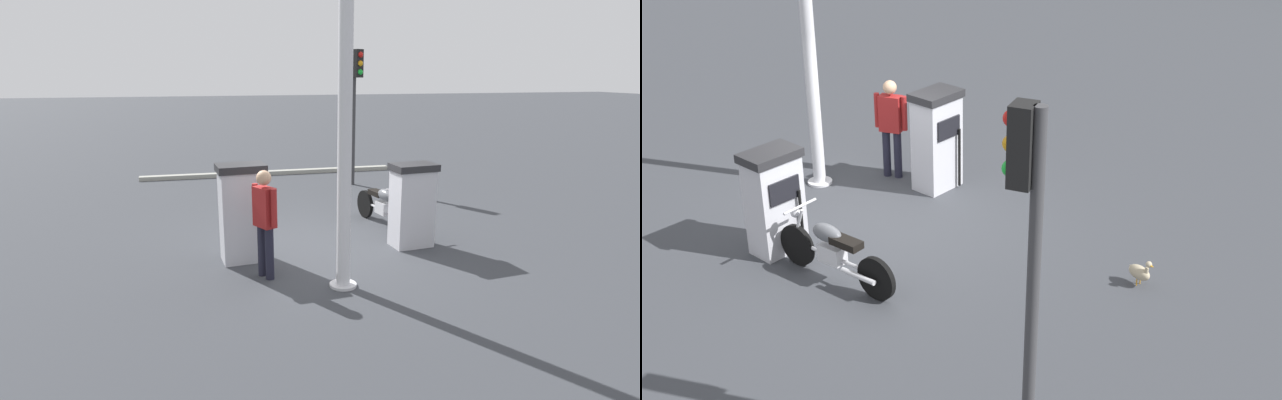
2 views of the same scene
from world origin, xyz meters
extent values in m
plane|color=#383A3F|center=(0.00, 0.00, 0.00)|extent=(120.00, 120.00, 0.00)
cube|color=silver|center=(-0.40, -1.50, 0.69)|extent=(0.53, 0.74, 1.38)
cube|color=black|center=(-0.15, -1.48, 1.00)|extent=(0.08, 0.49, 0.32)
cube|color=#262628|center=(-0.40, -1.50, 1.44)|extent=(0.59, 0.82, 0.12)
cylinder|color=black|center=(-0.13, -1.27, 0.48)|extent=(0.05, 0.05, 0.90)
cube|color=silver|center=(-0.40, 1.50, 0.75)|extent=(0.55, 0.75, 1.51)
cube|color=black|center=(-0.14, 1.53, 1.08)|extent=(0.08, 0.49, 0.32)
cube|color=#262628|center=(-0.40, 1.50, 1.57)|extent=(0.61, 0.82, 0.12)
cylinder|color=black|center=(-0.12, 1.74, 0.53)|extent=(0.05, 0.05, 0.98)
cylinder|color=black|center=(0.14, -1.53, 0.30)|extent=(0.60, 0.17, 0.59)
cylinder|color=black|center=(1.56, -1.30, 0.30)|extent=(0.60, 0.17, 0.59)
cube|color=silver|center=(0.80, -1.43, 0.40)|extent=(0.39, 0.25, 0.24)
cylinder|color=silver|center=(0.85, -1.42, 0.35)|extent=(1.07, 0.22, 0.05)
ellipsoid|color=#595B60|center=(0.73, -1.44, 0.68)|extent=(0.51, 0.29, 0.24)
cube|color=black|center=(1.07, -1.38, 0.65)|extent=(0.47, 0.27, 0.10)
cylinder|color=silver|center=(0.18, -1.53, 0.60)|extent=(0.26, 0.08, 0.57)
cylinder|color=silver|center=(0.26, -1.51, 0.92)|extent=(0.12, 0.56, 0.04)
sphere|color=silver|center=(0.16, -1.53, 0.80)|extent=(0.16, 0.16, 0.14)
cylinder|color=silver|center=(1.38, -1.45, 0.32)|extent=(0.55, 0.16, 0.07)
cylinder|color=#1E1E2D|center=(-1.13, 1.29, 0.40)|extent=(0.17, 0.17, 0.81)
cylinder|color=#1E1E2D|center=(-1.30, 1.20, 0.40)|extent=(0.17, 0.17, 0.81)
cube|color=maroon|center=(-1.21, 1.25, 1.11)|extent=(0.41, 0.34, 0.60)
cylinder|color=maroon|center=(-1.00, 1.35, 1.14)|extent=(0.12, 0.12, 0.57)
cylinder|color=maroon|center=(-1.43, 1.14, 1.14)|extent=(0.12, 0.12, 0.57)
sphere|color=tan|center=(-1.21, 1.25, 1.56)|extent=(0.30, 0.30, 0.22)
ellipsoid|color=tan|center=(3.66, 1.38, 0.19)|extent=(0.36, 0.21, 0.19)
cylinder|color=tan|center=(3.78, 1.36, 0.24)|extent=(0.06, 0.06, 0.13)
sphere|color=tan|center=(3.80, 1.36, 0.37)|extent=(0.09, 0.09, 0.08)
cone|color=orange|center=(3.86, 1.35, 0.37)|extent=(0.06, 0.04, 0.04)
cone|color=tan|center=(3.51, 1.40, 0.22)|extent=(0.07, 0.07, 0.07)
cylinder|color=orange|center=(3.67, 1.41, 0.05)|extent=(0.02, 0.02, 0.09)
cylinder|color=orange|center=(3.66, 1.35, 0.05)|extent=(0.02, 0.02, 0.09)
cylinder|color=#38383A|center=(4.80, -2.04, 1.82)|extent=(0.16, 0.16, 3.63)
cube|color=black|center=(4.67, -2.10, 3.27)|extent=(0.28, 0.30, 0.72)
sphere|color=red|center=(4.58, -2.14, 3.49)|extent=(0.20, 0.20, 0.15)
sphere|color=orange|center=(4.58, -2.14, 3.27)|extent=(0.20, 0.20, 0.15)
sphere|color=green|center=(4.58, -2.14, 3.05)|extent=(0.20, 0.20, 0.15)
cylinder|color=silver|center=(-1.83, 0.20, 2.03)|extent=(0.20, 0.20, 4.05)
cylinder|color=silver|center=(-1.83, 0.20, 0.02)|extent=(0.40, 0.40, 0.04)
camera|label=1|loc=(-8.50, 2.22, 3.06)|focal=28.59mm
camera|label=2|loc=(8.94, -6.86, 5.91)|focal=47.71mm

